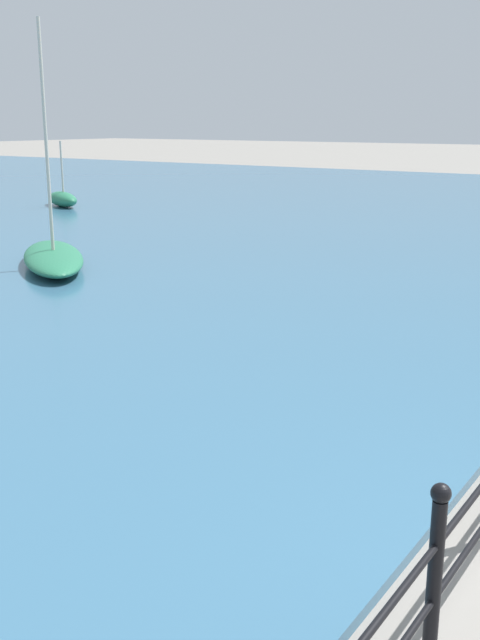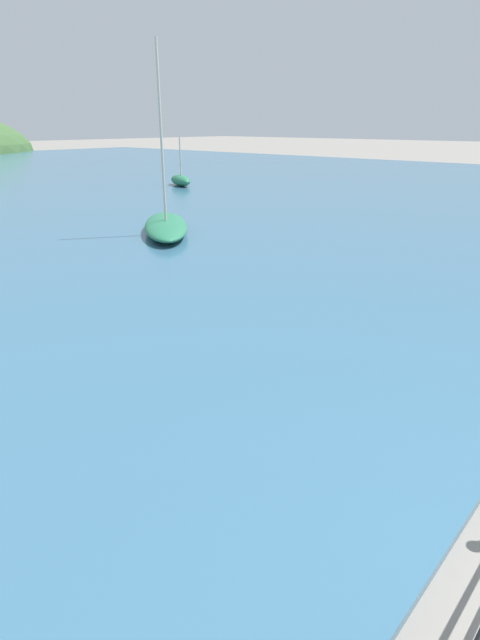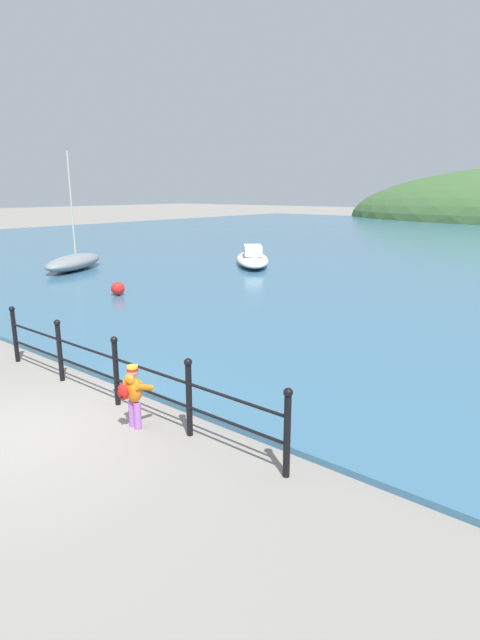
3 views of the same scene
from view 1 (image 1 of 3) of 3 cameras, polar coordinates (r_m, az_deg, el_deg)
The scene contains 2 objects.
boat_far_right at distance 28.84m, azimuth -13.36°, elevation 8.97°, with size 1.64×2.40×2.38m.
boat_green_fishing at distance 16.83m, azimuth -14.05°, elevation 4.73°, with size 3.65×4.08×5.09m.
Camera 1 is at (-5.35, 0.29, 3.19)m, focal length 42.00 mm.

